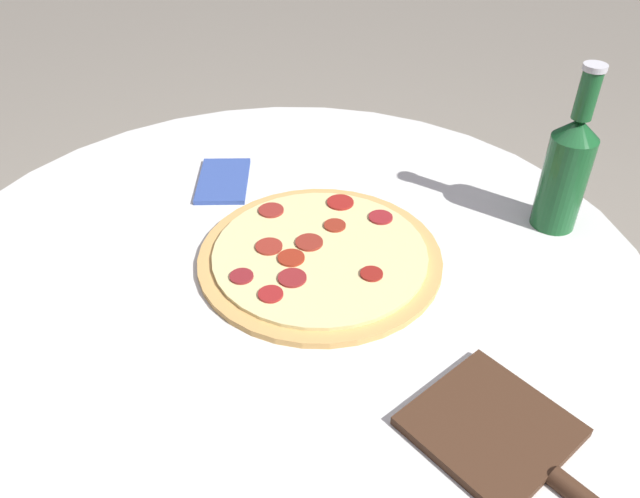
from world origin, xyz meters
TOP-DOWN VIEW (x-y plane):
  - table at (0.00, 0.00)m, footprint 1.07×1.07m
  - pizza at (-0.02, 0.05)m, footprint 0.36×0.36m
  - beer_bottle at (-0.16, 0.41)m, footprint 0.07×0.07m
  - pizza_paddle at (0.27, 0.30)m, footprint 0.27×0.28m
  - napkin at (-0.21, -0.14)m, footprint 0.15×0.10m

SIDE VIEW (x-z plane):
  - table at x=0.00m, z-range 0.16..0.86m
  - napkin at x=-0.21m, z-range 0.70..0.71m
  - pizza_paddle at x=0.27m, z-range 0.69..0.71m
  - pizza at x=-0.02m, z-range 0.70..0.72m
  - beer_bottle at x=-0.16m, z-range 0.67..0.93m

